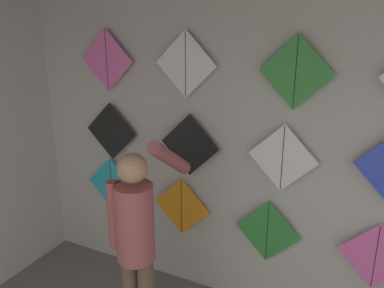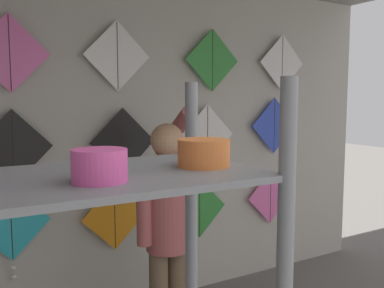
{
  "view_description": "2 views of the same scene",
  "coord_description": "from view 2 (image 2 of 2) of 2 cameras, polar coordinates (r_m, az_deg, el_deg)",
  "views": [
    {
      "loc": [
        1.24,
        0.38,
        2.64
      ],
      "look_at": [
        -0.2,
        3.2,
        1.54
      ],
      "focal_mm": 40.0,
      "sensor_mm": 36.0,
      "label": 1
    },
    {
      "loc": [
        -1.59,
        0.19,
        1.79
      ],
      "look_at": [
        0.17,
        3.2,
        1.41
      ],
      "focal_mm": 40.0,
      "sensor_mm": 36.0,
      "label": 2
    }
  ],
  "objects": [
    {
      "name": "back_panel",
      "position": [
        3.73,
        -4.75,
        0.2
      ],
      "size": [
        4.75,
        0.06,
        2.8
      ],
      "primitive_type": "cube",
      "color": "#BCB7AD",
      "rests_on": "ground"
    },
    {
      "name": "shopkeeper",
      "position": [
        2.85,
        -3.4,
        -10.35
      ],
      "size": [
        0.44,
        0.62,
        1.74
      ],
      "rotation": [
        0.0,
        0.0,
        0.08
      ],
      "color": "brown",
      "rests_on": "ground"
    },
    {
      "name": "kite_0",
      "position": [
        3.41,
        -22.94,
        -10.16
      ],
      "size": [
        0.55,
        0.04,
        0.69
      ],
      "color": "#28B2C6"
    },
    {
      "name": "kite_1",
      "position": [
        3.59,
        -10.27,
        -9.51
      ],
      "size": [
        0.55,
        0.01,
        0.55
      ],
      "color": "orange"
    },
    {
      "name": "kite_2",
      "position": [
        3.94,
        1.01,
        -8.55
      ],
      "size": [
        0.55,
        0.01,
        0.55
      ],
      "color": "#338C38"
    },
    {
      "name": "kite_3",
      "position": [
        4.42,
        10.41,
        -6.89
      ],
      "size": [
        0.55,
        0.01,
        0.55
      ],
      "color": "pink"
    },
    {
      "name": "kite_4",
      "position": [
        3.31,
        -22.75,
        -0.44
      ],
      "size": [
        0.55,
        0.01,
        0.55
      ],
      "color": "black"
    },
    {
      "name": "kite_5",
      "position": [
        3.51,
        -9.16,
        0.28
      ],
      "size": [
        0.55,
        0.01,
        0.55
      ],
      "color": "black"
    },
    {
      "name": "kite_6",
      "position": [
        3.87,
        2.07,
        1.22
      ],
      "size": [
        0.55,
        0.01,
        0.55
      ],
      "color": "white"
    },
    {
      "name": "kite_7",
      "position": [
        4.33,
        10.9,
        2.43
      ],
      "size": [
        0.55,
        0.01,
        0.55
      ],
      "color": "blue"
    },
    {
      "name": "kite_8",
      "position": [
        3.3,
        -23.15,
        11.1
      ],
      "size": [
        0.55,
        0.01,
        0.55
      ],
      "color": "pink"
    },
    {
      "name": "kite_9",
      "position": [
        3.49,
        -9.93,
        11.5
      ],
      "size": [
        0.55,
        0.01,
        0.55
      ],
      "color": "white"
    },
    {
      "name": "kite_10",
      "position": [
        3.89,
        2.73,
        11.08
      ],
      "size": [
        0.55,
        0.01,
        0.55
      ],
      "color": "#338C38"
    },
    {
      "name": "kite_11",
      "position": [
        4.39,
        11.93,
        10.52
      ],
      "size": [
        0.55,
        0.01,
        0.55
      ],
      "color": "white"
    }
  ]
}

